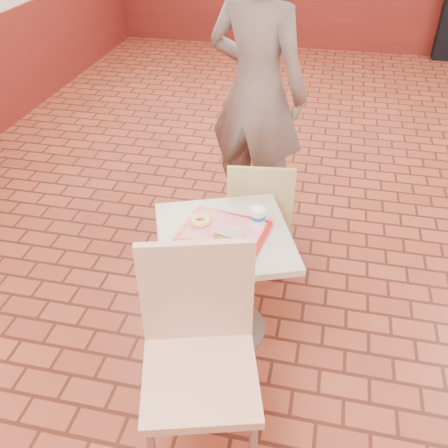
% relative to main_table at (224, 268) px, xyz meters
% --- Properties ---
extents(main_table, '(0.64, 0.64, 0.67)m').
position_rel_main_table_xyz_m(main_table, '(0.00, 0.00, 0.00)').
color(main_table, '#B6B093').
rests_on(main_table, ground).
extents(chair_main_front, '(0.57, 0.57, 0.99)m').
position_rel_main_table_xyz_m(chair_main_front, '(0.03, -0.61, 0.10)').
color(chair_main_front, tan).
rests_on(chair_main_front, ground).
extents(chair_main_back, '(0.42, 0.42, 0.81)m').
position_rel_main_table_xyz_m(chair_main_back, '(0.10, 0.55, -0.00)').
color(chair_main_back, tan).
rests_on(chair_main_back, ground).
extents(customer, '(0.79, 0.64, 1.89)m').
position_rel_main_table_xyz_m(customer, '(-0.04, 1.18, 0.49)').
color(customer, '#6E5B55').
rests_on(customer, ground).
extents(serving_tray, '(0.40, 0.31, 0.02)m').
position_rel_main_table_xyz_m(serving_tray, '(0.00, -0.00, 0.23)').
color(serving_tray, red).
rests_on(serving_tray, main_table).
extents(ring_donut, '(0.11, 0.11, 0.03)m').
position_rel_main_table_xyz_m(ring_donut, '(-0.13, 0.03, 0.26)').
color(ring_donut, '#F7D35A').
rests_on(ring_donut, serving_tray).
extents(long_john_donut, '(0.16, 0.11, 0.05)m').
position_rel_main_table_xyz_m(long_john_donut, '(0.04, -0.08, 0.27)').
color(long_john_donut, '#B27B34').
rests_on(long_john_donut, serving_tray).
extents(paper_cup, '(0.07, 0.07, 0.09)m').
position_rel_main_table_xyz_m(paper_cup, '(0.15, 0.08, 0.29)').
color(paper_cup, white).
rests_on(paper_cup, serving_tray).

